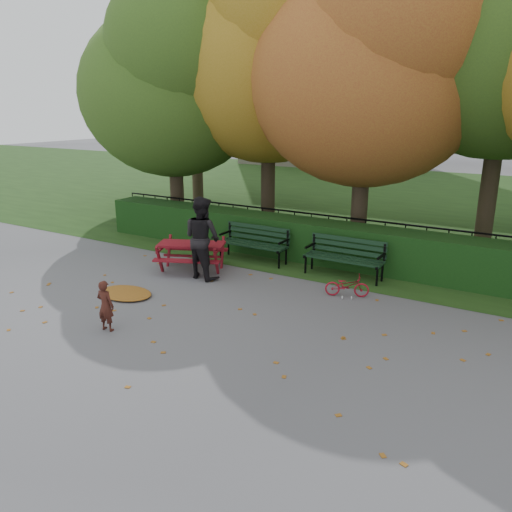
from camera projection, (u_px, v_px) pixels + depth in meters
The scene contains 17 objects.
ground at pixel (210, 323), 8.95m from camera, with size 90.00×90.00×0.00m, color slate.
grass_strip at pixel (411, 202), 20.45m from camera, with size 90.00×90.00×0.00m, color #1B3613.
building_left at pixel (330, 47), 32.60m from camera, with size 10.00×7.00×15.00m, color #B8AE94.
hedge at pixel (315, 241), 12.50m from camera, with size 13.00×0.90×1.00m, color black.
iron_fence at pixel (328, 233), 13.15m from camera, with size 14.00×0.04×1.02m.
tree_a at pixel (175, 79), 14.79m from camera, with size 5.88×5.60×7.48m.
tree_b at pixel (275, 45), 14.15m from camera, with size 6.72×6.40×8.79m.
tree_c at pixel (378, 60), 12.05m from camera, with size 6.30×6.00×8.00m.
tree_f at pixel (197, 52), 18.42m from camera, with size 6.93×6.60×9.19m.
bench_left at pixel (255, 240), 12.48m from camera, with size 1.80×0.57×0.88m.
bench_right at pixel (345, 254), 11.30m from camera, with size 1.80×0.57×0.88m.
picnic_table at pixel (192, 249), 11.74m from camera, with size 1.91×1.75×0.75m.
leaf_pile at pixel (125, 293), 10.28m from camera, with size 1.21×0.84×0.08m, color brown.
leaf_scatter at pixel (220, 317), 9.19m from camera, with size 9.00×5.70×0.01m, color brown, non-canonical shape.
child at pixel (106, 306), 8.55m from camera, with size 0.33×0.22×0.91m, color #421C15.
adult at pixel (202, 238), 11.11m from camera, with size 0.90×0.70×1.86m, color black.
bicycle at pixel (347, 286), 10.16m from camera, with size 0.31×0.89×0.47m, color maroon.
Camera 1 is at (4.94, -6.63, 3.72)m, focal length 35.00 mm.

